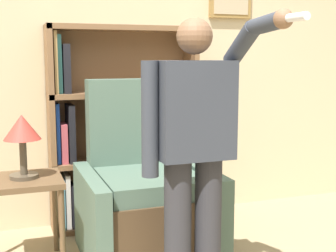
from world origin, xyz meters
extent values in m
cube|color=beige|center=(0.00, 2.03, 1.40)|extent=(8.00, 0.06, 2.80)
cube|color=brown|center=(-0.64, 1.85, 0.80)|extent=(0.04, 0.28, 1.60)
cube|color=brown|center=(0.50, 1.85, 0.80)|extent=(0.04, 0.28, 1.60)
cube|color=brown|center=(-0.07, 1.98, 0.80)|extent=(1.18, 0.01, 1.60)
cube|color=brown|center=(-0.07, 1.85, 0.02)|extent=(1.18, 0.28, 0.04)
cube|color=brown|center=(-0.07, 1.85, 0.53)|extent=(1.18, 0.28, 0.04)
cube|color=brown|center=(-0.07, 1.85, 1.06)|extent=(1.18, 0.28, 0.04)
cube|color=brown|center=(-0.07, 1.85, 1.58)|extent=(1.18, 0.28, 0.04)
cube|color=#5B99A8|center=(-0.58, 1.85, 0.24)|extent=(0.04, 0.23, 0.39)
cube|color=white|center=(-0.54, 1.85, 0.25)|extent=(0.04, 0.22, 0.42)
cube|color=black|center=(-0.50, 1.85, 0.21)|extent=(0.03, 0.23, 0.34)
cube|color=#1E47B2|center=(-0.59, 1.85, 0.78)|extent=(0.03, 0.17, 0.46)
cube|color=#BC4C56|center=(-0.55, 1.85, 0.70)|extent=(0.05, 0.20, 0.30)
cube|color=black|center=(-0.49, 1.85, 0.78)|extent=(0.05, 0.23, 0.45)
cube|color=#9E7A47|center=(-0.59, 1.85, 1.32)|extent=(0.02, 0.23, 0.46)
cube|color=#337070|center=(-0.56, 1.85, 1.30)|extent=(0.03, 0.16, 0.44)
cube|color=black|center=(-0.51, 1.85, 1.27)|extent=(0.05, 0.20, 0.37)
cube|color=#4C3823|center=(-0.08, 1.18, 0.23)|extent=(0.67, 0.77, 0.47)
cube|color=#4C6656|center=(-0.08, 1.14, 0.53)|extent=(0.63, 0.65, 0.12)
cube|color=#4C6656|center=(-0.08, 1.53, 0.72)|extent=(0.67, 0.16, 0.97)
cube|color=#4C6656|center=(-0.46, 1.18, 0.30)|extent=(0.10, 0.85, 0.60)
cube|color=#4C6656|center=(0.31, 1.18, 0.30)|extent=(0.10, 0.85, 0.60)
cylinder|color=#2D2D33|center=(-0.11, 0.54, 0.41)|extent=(0.15, 0.15, 0.82)
cylinder|color=#2D2D33|center=(0.08, 0.54, 0.41)|extent=(0.15, 0.15, 0.82)
cube|color=#333842|center=(-0.01, 0.54, 1.08)|extent=(0.40, 0.24, 0.52)
sphere|color=brown|center=(-0.01, 0.54, 1.47)|extent=(0.19, 0.19, 0.19)
cylinder|color=#333842|center=(-0.26, 0.54, 1.04)|extent=(0.09, 0.09, 0.60)
cylinder|color=#333842|center=(0.20, 0.42, 1.42)|extent=(0.09, 0.28, 0.23)
cylinder|color=#333842|center=(0.20, 0.18, 1.51)|extent=(0.08, 0.27, 0.10)
sphere|color=brown|center=(0.20, 0.05, 1.52)|extent=(0.09, 0.09, 0.09)
cylinder|color=white|center=(0.20, -0.05, 1.52)|extent=(0.04, 0.15, 0.04)
cube|color=brown|center=(-0.87, 1.28, 0.58)|extent=(0.46, 0.46, 0.04)
cylinder|color=brown|center=(-0.67, 1.07, 0.28)|extent=(0.04, 0.04, 0.56)
cylinder|color=brown|center=(-0.67, 1.48, 0.28)|extent=(0.04, 0.04, 0.56)
cylinder|color=#4C4233|center=(-0.87, 1.28, 0.61)|extent=(0.18, 0.18, 0.02)
cylinder|color=#4C4233|center=(-0.87, 1.28, 0.73)|extent=(0.04, 0.04, 0.22)
cone|color=#B2382D|center=(-0.87, 1.28, 0.92)|extent=(0.23, 0.23, 0.16)
camera|label=1|loc=(-0.98, -1.75, 1.36)|focal=50.00mm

